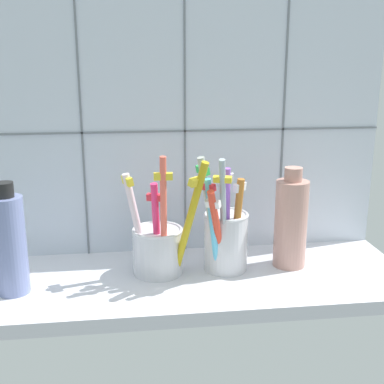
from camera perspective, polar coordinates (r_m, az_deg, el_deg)
counter_slab at (r=75.65cm, az=0.20°, el=-10.20°), size 64.00×22.00×2.00cm
tile_wall_back at (r=80.91cm, az=-0.90°, el=7.45°), size 64.00×2.20×45.00cm
toothbrush_cup_left at (r=74.56cm, az=-3.82°, el=-6.03°), size 12.01×9.91×18.45cm
toothbrush_cup_right at (r=75.24cm, az=3.75°, el=-5.03°), size 8.35×9.23×18.27cm
ceramic_vase at (r=77.90cm, az=11.14°, el=-3.34°), size 4.96×4.96×15.51cm
soap_bottle at (r=72.03cm, az=-19.97°, el=-5.51°), size 4.37×4.37×15.60cm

